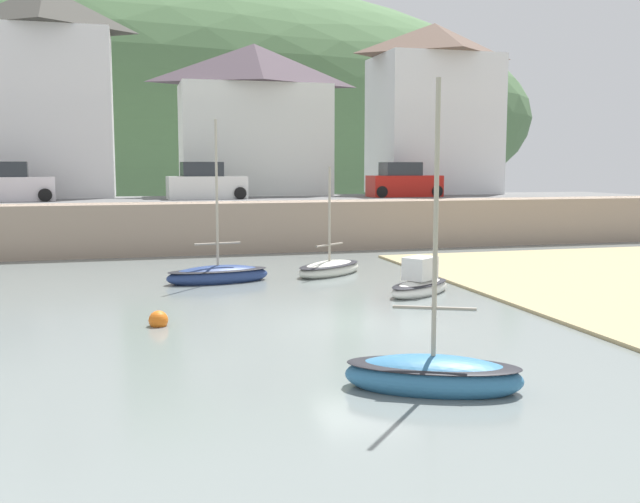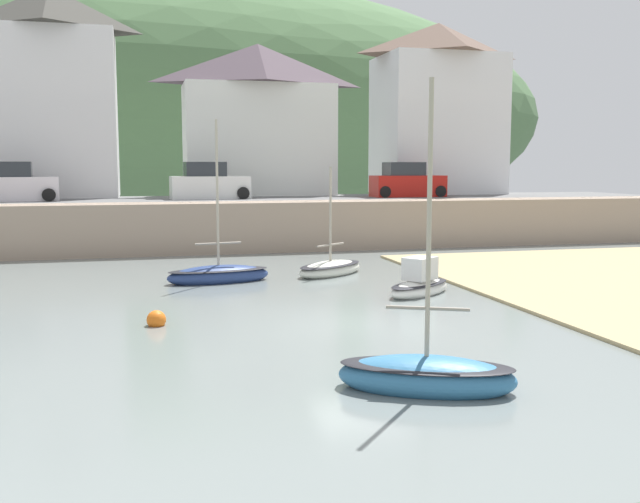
{
  "view_description": "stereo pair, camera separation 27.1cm",
  "coord_description": "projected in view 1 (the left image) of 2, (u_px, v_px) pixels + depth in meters",
  "views": [
    {
      "loc": [
        -5.9,
        -17.68,
        4.15
      ],
      "look_at": [
        0.29,
        5.63,
        1.27
      ],
      "focal_mm": 40.38,
      "sensor_mm": 36.0,
      "label": 1
    },
    {
      "loc": [
        -5.63,
        -17.75,
        4.15
      ],
      "look_at": [
        0.29,
        5.63,
        1.27
      ],
      "focal_mm": 40.38,
      "sensor_mm": 36.0,
      "label": 2
    }
  ],
  "objects": [
    {
      "name": "parked_car_end_of_row",
      "position": [
        403.0,
        183.0,
        40.79
      ],
      "size": [
        4.11,
        1.82,
        1.95
      ],
      "rotation": [
        0.0,
        0.0,
        0.01
      ],
      "color": "#B61A13",
      "rests_on": "ground"
    },
    {
      "name": "sailboat_white_hull",
      "position": [
        329.0,
        268.0,
        27.55
      ],
      "size": [
        3.5,
        3.15,
        4.27
      ],
      "rotation": [
        0.0,
        0.0,
        0.66
      ],
      "color": "silver",
      "rests_on": "ground"
    },
    {
      "name": "waterfront_building_right",
      "position": [
        433.0,
        108.0,
        45.52
      ],
      "size": [
        7.62,
        5.82,
        10.61
      ],
      "color": "white",
      "rests_on": "ground"
    },
    {
      "name": "waterfront_building_centre",
      "position": [
        255.0,
        119.0,
        42.7
      ],
      "size": [
        9.02,
        4.34,
        8.88
      ],
      "color": "silver",
      "rests_on": "ground"
    },
    {
      "name": "parked_car_near_slipway",
      "position": [
        10.0,
        185.0,
        35.5
      ],
      "size": [
        4.24,
        2.07,
        1.95
      ],
      "rotation": [
        0.0,
        0.0,
        0.09
      ],
      "color": "silver",
      "rests_on": "ground"
    },
    {
      "name": "quay_seawall",
      "position": [
        253.0,
        222.0,
        35.6
      ],
      "size": [
        48.0,
        9.4,
        2.4
      ],
      "color": "tan",
      "rests_on": "ground"
    },
    {
      "name": "dinghy_open_wooden",
      "position": [
        218.0,
        275.0,
        25.73
      ],
      "size": [
        3.87,
        1.84,
        5.94
      ],
      "rotation": [
        0.0,
        0.0,
        0.15
      ],
      "color": "navy",
      "rests_on": "ground"
    },
    {
      "name": "waterfront_building_left",
      "position": [
        49.0,
        91.0,
        39.62
      ],
      "size": [
        7.02,
        5.04,
        11.46
      ],
      "color": "silver",
      "rests_on": "ground"
    },
    {
      "name": "parked_car_by_wall",
      "position": [
        206.0,
        184.0,
        37.95
      ],
      "size": [
        4.18,
        1.91,
        1.95
      ],
      "rotation": [
        0.0,
        0.0,
        0.05
      ],
      "color": "silver",
      "rests_on": "ground"
    },
    {
      "name": "sailboat_nearest_shore",
      "position": [
        420.0,
        284.0,
        23.32
      ],
      "size": [
        3.02,
        2.63,
        1.36
      ],
      "rotation": [
        0.0,
        0.0,
        0.63
      ],
      "color": "white",
      "rests_on": "ground"
    },
    {
      "name": "sailboat_tall_mast",
      "position": [
        433.0,
        375.0,
        13.35
      ],
      "size": [
        3.55,
        2.59,
        5.89
      ],
      "rotation": [
        0.0,
        0.0,
        -0.43
      ],
      "color": "teal",
      "rests_on": "ground"
    },
    {
      "name": "mooring_buoy",
      "position": [
        158.0,
        320.0,
        18.7
      ],
      "size": [
        0.5,
        0.5,
        0.5
      ],
      "color": "orange",
      "rests_on": "ground"
    },
    {
      "name": "hillside_backdrop",
      "position": [
        146.0,
        115.0,
        69.84
      ],
      "size": [
        80.0,
        44.0,
        25.75
      ],
      "color": "#517649",
      "rests_on": "ground"
    }
  ]
}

